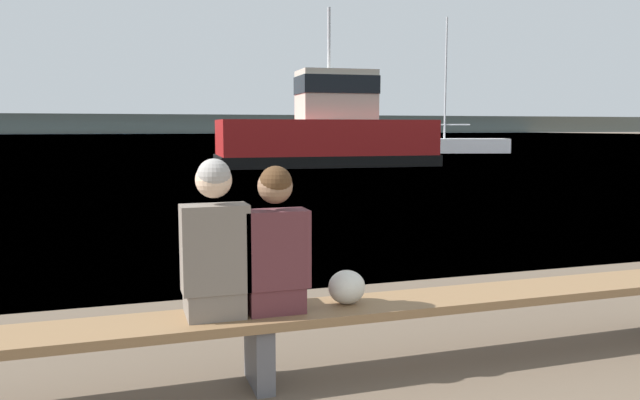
{
  "coord_description": "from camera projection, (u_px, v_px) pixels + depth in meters",
  "views": [
    {
      "loc": [
        -1.9,
        -0.4,
        1.68
      ],
      "look_at": [
        0.31,
        6.44,
        0.84
      ],
      "focal_mm": 35.0,
      "sensor_mm": 36.0,
      "label": 1
    }
  ],
  "objects": [
    {
      "name": "water_surface",
      "position": [
        129.0,
        136.0,
        119.93
      ],
      "size": [
        240.0,
        240.0,
        0.0
      ],
      "primitive_type": "plane",
      "color": "#426B8E",
      "rests_on": "ground"
    },
    {
      "name": "far_shoreline",
      "position": [
        125.0,
        124.0,
        163.21
      ],
      "size": [
        600.0,
        12.0,
        4.94
      ],
      "primitive_type": "cube",
      "color": "#4C4C42",
      "rests_on": "ground"
    },
    {
      "name": "bench_main",
      "position": [
        259.0,
        326.0,
        4.03
      ],
      "size": [
        7.52,
        0.48,
        0.49
      ],
      "color": "brown",
      "rests_on": "ground"
    },
    {
      "name": "person_left",
      "position": [
        214.0,
        247.0,
        3.89
      ],
      "size": [
        0.41,
        0.39,
        1.0
      ],
      "color": "#70665B",
      "rests_on": "bench_main"
    },
    {
      "name": "person_right",
      "position": [
        275.0,
        247.0,
        4.01
      ],
      "size": [
        0.41,
        0.39,
        0.95
      ],
      "color": "#56282D",
      "rests_on": "bench_main"
    },
    {
      "name": "shopping_bag",
      "position": [
        347.0,
        287.0,
        4.22
      ],
      "size": [
        0.25,
        0.23,
        0.23
      ],
      "color": "beige",
      "rests_on": "bench_main"
    },
    {
      "name": "tugboat_red",
      "position": [
        328.0,
        136.0,
        27.1
      ],
      "size": [
        9.59,
        4.15,
        6.74
      ],
      "rotation": [
        0.0,
        0.0,
        1.51
      ],
      "color": "#A81919",
      "rests_on": "water_surface"
    },
    {
      "name": "moored_sailboat",
      "position": [
        450.0,
        145.0,
        40.42
      ],
      "size": [
        7.64,
        3.83,
        8.61
      ],
      "rotation": [
        0.0,
        0.0,
        1.3
      ],
      "color": "silver",
      "rests_on": "water_surface"
    }
  ]
}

